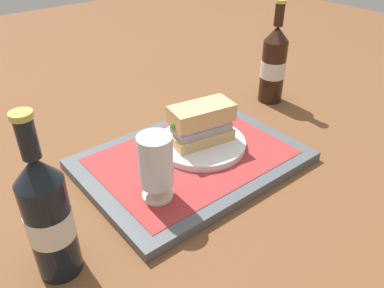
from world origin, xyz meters
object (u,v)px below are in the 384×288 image
(plate, at_px, (201,144))
(beer_glass, at_px, (156,166))
(second_bottle, at_px, (274,64))
(beer_bottle, at_px, (48,216))
(sandwich, at_px, (200,124))

(plate, xyz_separation_m, beer_glass, (0.17, 0.08, 0.06))
(plate, distance_m, beer_glass, 0.19)
(beer_glass, relative_size, second_bottle, 0.47)
(plate, xyz_separation_m, second_bottle, (-0.32, -0.09, 0.08))
(beer_bottle, bearing_deg, beer_glass, -173.05)
(beer_bottle, distance_m, second_bottle, 0.71)
(beer_bottle, bearing_deg, plate, -164.43)
(sandwich, relative_size, beer_glass, 1.11)
(plate, relative_size, beer_glass, 1.52)
(beer_glass, bearing_deg, second_bottle, -161.41)
(plate, height_order, beer_glass, beer_glass)
(beer_glass, bearing_deg, sandwich, -154.61)
(plate, height_order, beer_bottle, beer_bottle)
(sandwich, distance_m, beer_glass, 0.18)
(beer_glass, xyz_separation_m, beer_bottle, (0.19, 0.02, 0.02))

